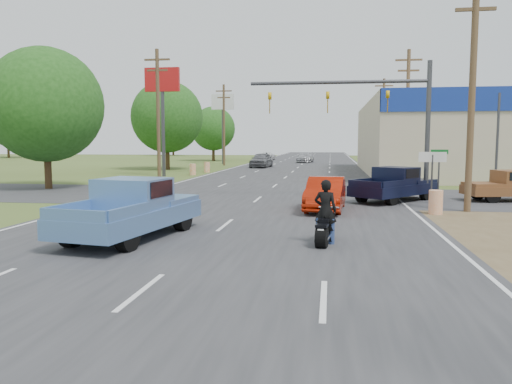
% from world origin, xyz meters
% --- Properties ---
extents(ground, '(200.00, 200.00, 0.00)m').
position_xyz_m(ground, '(0.00, 0.00, 0.00)').
color(ground, '#415020').
rests_on(ground, ground).
extents(main_road, '(15.00, 180.00, 0.02)m').
position_xyz_m(main_road, '(0.00, 40.00, 0.01)').
color(main_road, '#2D2D30').
rests_on(main_road, ground).
extents(cross_road, '(120.00, 10.00, 0.02)m').
position_xyz_m(cross_road, '(0.00, 18.00, 0.01)').
color(cross_road, '#2D2D30').
rests_on(cross_road, ground).
extents(utility_pole_1, '(2.00, 0.28, 10.00)m').
position_xyz_m(utility_pole_1, '(9.50, 13.00, 5.32)').
color(utility_pole_1, '#4C3823').
rests_on(utility_pole_1, ground).
extents(utility_pole_2, '(2.00, 0.28, 10.00)m').
position_xyz_m(utility_pole_2, '(9.50, 31.00, 5.32)').
color(utility_pole_2, '#4C3823').
rests_on(utility_pole_2, ground).
extents(utility_pole_3, '(2.00, 0.28, 10.00)m').
position_xyz_m(utility_pole_3, '(9.50, 49.00, 5.32)').
color(utility_pole_3, '#4C3823').
rests_on(utility_pole_3, ground).
extents(utility_pole_5, '(2.00, 0.28, 10.00)m').
position_xyz_m(utility_pole_5, '(-9.50, 28.00, 5.32)').
color(utility_pole_5, '#4C3823').
rests_on(utility_pole_5, ground).
extents(utility_pole_6, '(2.00, 0.28, 10.00)m').
position_xyz_m(utility_pole_6, '(-9.50, 52.00, 5.32)').
color(utility_pole_6, '#4C3823').
rests_on(utility_pole_6, ground).
extents(tree_0, '(7.14, 7.14, 8.84)m').
position_xyz_m(tree_0, '(-14.00, 20.00, 5.26)').
color(tree_0, '#422D19').
rests_on(tree_0, ground).
extents(tree_1, '(7.56, 7.56, 9.36)m').
position_xyz_m(tree_1, '(-13.50, 42.00, 5.57)').
color(tree_1, '#422D19').
rests_on(tree_1, ground).
extents(tree_2, '(6.72, 6.72, 8.32)m').
position_xyz_m(tree_2, '(-14.20, 66.00, 4.95)').
color(tree_2, '#422D19').
rests_on(tree_2, ground).
extents(tree_4, '(9.24, 9.24, 11.44)m').
position_xyz_m(tree_4, '(-55.00, 75.00, 6.82)').
color(tree_4, '#422D19').
rests_on(tree_4, ground).
extents(tree_5, '(7.98, 7.98, 9.88)m').
position_xyz_m(tree_5, '(30.00, 95.00, 5.88)').
color(tree_5, '#422D19').
rests_on(tree_5, ground).
extents(tree_6, '(8.82, 8.82, 10.92)m').
position_xyz_m(tree_6, '(-30.00, 95.00, 6.51)').
color(tree_6, '#422D19').
rests_on(tree_6, ground).
extents(barrel_0, '(0.56, 0.56, 1.00)m').
position_xyz_m(barrel_0, '(8.00, 12.00, 0.50)').
color(barrel_0, orange).
rests_on(barrel_0, ground).
extents(barrel_1, '(0.56, 0.56, 1.00)m').
position_xyz_m(barrel_1, '(8.40, 20.50, 0.50)').
color(barrel_1, orange).
rests_on(barrel_1, ground).
extents(barrel_2, '(0.56, 0.56, 1.00)m').
position_xyz_m(barrel_2, '(-8.50, 34.00, 0.50)').
color(barrel_2, orange).
rests_on(barrel_2, ground).
extents(barrel_3, '(0.56, 0.56, 1.00)m').
position_xyz_m(barrel_3, '(-8.20, 38.00, 0.50)').
color(barrel_3, orange).
rests_on(barrel_3, ground).
extents(pole_sign_left_near, '(3.00, 0.35, 9.20)m').
position_xyz_m(pole_sign_left_near, '(-10.50, 32.00, 7.17)').
color(pole_sign_left_near, '#3F3F44').
rests_on(pole_sign_left_near, ground).
extents(pole_sign_left_far, '(3.00, 0.35, 9.20)m').
position_xyz_m(pole_sign_left_far, '(-10.50, 56.00, 7.17)').
color(pole_sign_left_far, '#3F3F44').
rests_on(pole_sign_left_far, ground).
extents(lane_sign, '(1.20, 0.08, 2.52)m').
position_xyz_m(lane_sign, '(8.20, 14.00, 1.90)').
color(lane_sign, '#3F3F44').
rests_on(lane_sign, ground).
extents(street_name_sign, '(0.80, 0.08, 2.61)m').
position_xyz_m(street_name_sign, '(8.80, 15.50, 1.61)').
color(street_name_sign, '#3F3F44').
rests_on(street_name_sign, ground).
extents(signal_mast, '(9.12, 0.40, 7.00)m').
position_xyz_m(signal_mast, '(5.82, 17.00, 4.80)').
color(signal_mast, '#3F3F44').
rests_on(signal_mast, ground).
extents(red_convertible, '(1.85, 4.46, 1.44)m').
position_xyz_m(red_convertible, '(3.50, 12.46, 0.72)').
color(red_convertible, '#9D1A07').
rests_on(red_convertible, ground).
extents(motorcycle, '(0.69, 2.02, 1.03)m').
position_xyz_m(motorcycle, '(3.56, 5.21, 0.46)').
color(motorcycle, black).
rests_on(motorcycle, ground).
extents(rider, '(0.71, 0.52, 1.80)m').
position_xyz_m(rider, '(3.57, 5.26, 0.90)').
color(rider, black).
rests_on(rider, ground).
extents(blue_pickup, '(3.05, 5.89, 1.86)m').
position_xyz_m(blue_pickup, '(-2.33, 5.39, 0.94)').
color(blue_pickup, black).
rests_on(blue_pickup, ground).
extents(navy_pickup, '(4.81, 5.29, 1.72)m').
position_xyz_m(navy_pickup, '(6.96, 16.44, 0.87)').
color(navy_pickup, black).
rests_on(navy_pickup, ground).
extents(brown_pickup, '(4.93, 2.64, 1.55)m').
position_xyz_m(brown_pickup, '(12.65, 17.27, 0.78)').
color(brown_pickup, black).
rests_on(brown_pickup, ground).
extents(distant_car_grey, '(2.45, 5.18, 1.71)m').
position_xyz_m(distant_car_grey, '(-4.19, 47.60, 0.86)').
color(distant_car_grey, slate).
rests_on(distant_car_grey, ground).
extents(distant_car_silver, '(2.52, 5.12, 1.43)m').
position_xyz_m(distant_car_silver, '(0.13, 61.91, 0.72)').
color(distant_car_silver, '#A7A6AB').
rests_on(distant_car_silver, ground).
extents(distant_car_white, '(2.43, 4.66, 1.25)m').
position_xyz_m(distant_car_white, '(-6.50, 71.13, 0.63)').
color(distant_car_white, silver).
rests_on(distant_car_white, ground).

